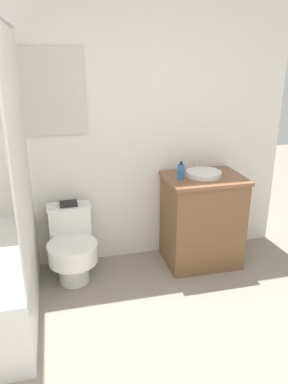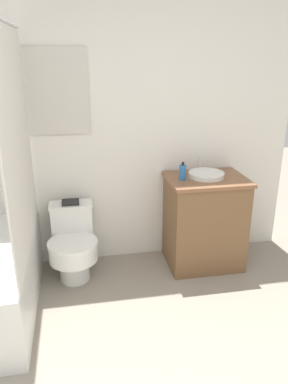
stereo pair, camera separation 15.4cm
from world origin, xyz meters
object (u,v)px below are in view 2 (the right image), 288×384
object	(u,v)px
toilet	(73,244)
sink	(206,174)
soap_bottle	(183,172)
book_on_tank	(70,202)

from	to	relation	value
toilet	sink	size ratio (longest dim) A/B	1.80
sink	soap_bottle	xyz separation A→B (m)	(-0.22, -0.04, 0.04)
sink	toilet	bearing A→B (deg)	-178.24
book_on_tank	toilet	bearing A→B (deg)	-90.00
soap_bottle	book_on_tank	size ratio (longest dim) A/B	1.04
toilet	sink	bearing A→B (deg)	1.76
toilet	soap_bottle	world-z (taller)	soap_bottle
sink	soap_bottle	bearing A→B (deg)	-170.35
sink	book_on_tank	size ratio (longest dim) A/B	2.35
soap_bottle	book_on_tank	distance (m)	0.97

